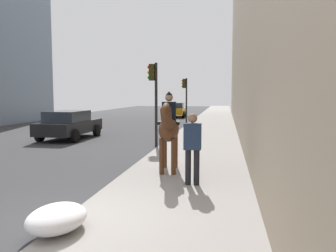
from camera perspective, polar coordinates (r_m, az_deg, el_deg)
The scene contains 8 objects.
sidewalk_slab at distance 5.78m, azimuth -1.69°, elevation -17.17°, with size 120.00×3.41×0.12m, color gray.
mounted_horse_near at distance 9.48m, azimuth 0.11°, elevation -0.33°, with size 2.15×0.68×2.23m.
pedestrian_greeting at distance 8.10m, azimuth 4.09°, elevation -3.03°, with size 0.26×0.40×1.70m.
car_near_lane at distance 18.11m, azimuth -16.13°, elevation 0.29°, with size 4.24×2.12×1.44m.
car_mid_lane at distance 34.19m, azimuth 1.25°, elevation 2.73°, with size 4.43×2.17×1.44m.
traffic_light_near_curb at distance 14.81m, azimuth -2.34°, elevation 5.92°, with size 0.20×0.44×3.61m.
traffic_light_far_curb at distance 26.28m, azimuth 2.88°, elevation 5.48°, with size 0.20×0.44×3.50m.
snow_pile_near at distance 5.86m, azimuth -18.00°, elevation -14.38°, with size 1.15×0.88×0.40m, color white.
Camera 1 is at (-5.23, -2.76, 2.27)m, focal length 36.62 mm.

